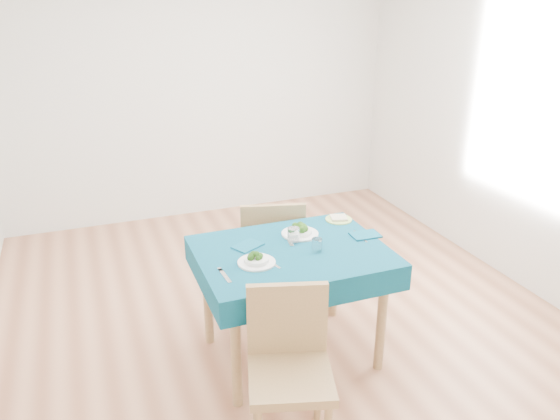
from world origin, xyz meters
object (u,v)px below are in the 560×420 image
object	(u,v)px
chair_near	(290,362)
side_plate	(339,219)
chair_far	(271,230)
bowl_near	(256,258)
table	(291,304)
bowl_far	(300,229)

from	to	relation	value
chair_near	side_plate	distance (m)	1.31
chair_near	chair_far	bearing A→B (deg)	90.27
side_plate	chair_near	bearing A→B (deg)	-126.76
chair_far	bowl_near	xyz separation A→B (m)	(-0.38, -0.82, 0.22)
chair_near	chair_far	distance (m)	1.50
chair_far	side_plate	xyz separation A→B (m)	(0.35, -0.41, 0.19)
table	side_plate	world-z (taller)	side_plate
chair_far	bowl_far	bearing A→B (deg)	105.62
chair_far	bowl_near	bearing A→B (deg)	79.77
table	chair_near	xyz separation A→B (m)	(-0.29, -0.71, 0.14)
chair_near	bowl_near	bearing A→B (deg)	103.15
bowl_far	bowl_near	bearing A→B (deg)	-144.17
bowl_near	bowl_far	bearing A→B (deg)	35.83
table	chair_near	distance (m)	0.78
bowl_far	chair_far	bearing A→B (deg)	90.77
chair_far	bowl_far	xyz separation A→B (m)	(0.01, -0.54, 0.23)
table	side_plate	bearing A→B (deg)	33.83
table	chair_far	size ratio (longest dim) A/B	0.99
chair_near	table	bearing A→B (deg)	84.13
side_plate	bowl_near	bearing A→B (deg)	-150.75
chair_far	side_plate	size ratio (longest dim) A/B	6.24
table	bowl_far	bearing A→B (deg)	54.93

